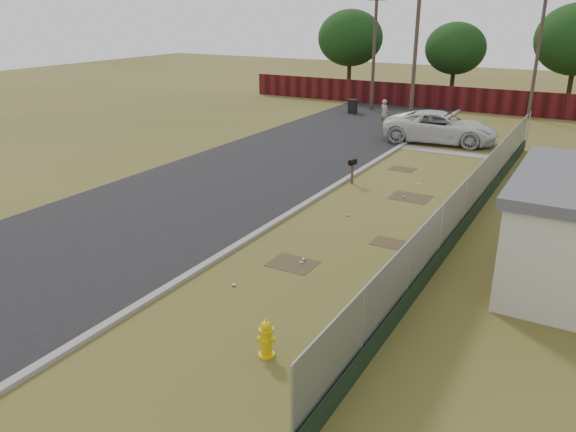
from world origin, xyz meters
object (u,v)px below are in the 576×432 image
Objects in this scene: fire_hydrant at (266,339)px; pickup_truck at (440,127)px; mailbox at (352,164)px; pedestrian at (384,113)px; trash_bin at (353,106)px.

pickup_truck is (-2.51, 23.21, 0.45)m from fire_hydrant.
mailbox is 0.17× the size of pickup_truck.
trash_bin is (-3.68, 3.32, -0.34)m from pedestrian.
pedestrian is at bearing 49.62° from pickup_truck.
pedestrian is at bearing -42.00° from trash_bin.
pedestrian reaches higher than fire_hydrant.
trash_bin is at bearing 45.69° from pickup_truck.
pedestrian reaches higher than mailbox.
trash_bin is at bearing -18.49° from pedestrian.
mailbox is at bearing -66.61° from trash_bin.
pickup_truck is at bearing 96.17° from fire_hydrant.
pickup_truck is at bearing -37.65° from trash_bin.
fire_hydrant is at bearing -74.47° from mailbox.
mailbox reaches higher than trash_bin.
trash_bin reaches higher than fire_hydrant.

